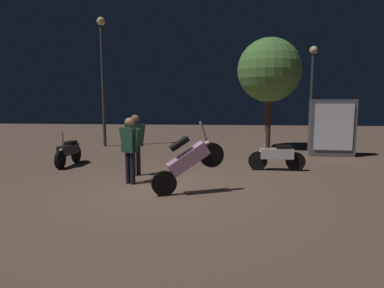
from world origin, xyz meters
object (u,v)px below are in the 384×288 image
(person_rider_beside, at_px, (130,145))
(kiosk_billboard, at_px, (332,128))
(motorcycle_black_parked_right, at_px, (68,152))
(person_bystander_far, at_px, (135,139))
(streetlamp_far, at_px, (312,82))
(motorcycle_white_parked_left, at_px, (277,156))
(motorcycle_pink_foreground, at_px, (188,161))
(streetlamp_near, at_px, (102,67))

(person_rider_beside, xyz_separation_m, kiosk_billboard, (6.34, 4.80, 0.06))
(motorcycle_black_parked_right, relative_size, kiosk_billboard, 0.79)
(person_bystander_far, bearing_deg, streetlamp_far, -87.04)
(person_bystander_far, bearing_deg, motorcycle_white_parked_left, -121.04)
(motorcycle_pink_foreground, distance_m, motorcycle_black_parked_right, 5.10)
(motorcycle_black_parked_right, distance_m, streetlamp_near, 5.37)
(motorcycle_black_parked_right, xyz_separation_m, person_bystander_far, (2.51, -1.25, 0.57))
(motorcycle_white_parked_left, bearing_deg, person_rider_beside, 28.16)
(person_bystander_far, distance_m, kiosk_billboard, 7.50)
(person_rider_beside, bearing_deg, streetlamp_far, -11.27)
(motorcycle_white_parked_left, bearing_deg, motorcycle_black_parked_right, -0.50)
(motorcycle_black_parked_right, height_order, person_rider_beside, person_rider_beside)
(streetlamp_far, xyz_separation_m, kiosk_billboard, (-0.07, -3.42, -1.84))
(person_rider_beside, distance_m, streetlamp_far, 10.59)
(motorcycle_white_parked_left, bearing_deg, streetlamp_near, -32.60)
(motorcycle_pink_foreground, distance_m, streetlamp_far, 10.47)
(motorcycle_pink_foreground, xyz_separation_m, person_rider_beside, (-1.53, 0.80, 0.24))
(motorcycle_pink_foreground, bearing_deg, streetlamp_near, 100.23)
(motorcycle_white_parked_left, distance_m, person_rider_beside, 4.40)
(streetlamp_near, bearing_deg, motorcycle_white_parked_left, -34.21)
(motorcycle_black_parked_right, bearing_deg, motorcycle_pink_foreground, 55.50)
(motorcycle_pink_foreground, bearing_deg, kiosk_billboard, 28.50)
(motorcycle_black_parked_right, height_order, person_bystander_far, person_bystander_far)
(person_bystander_far, height_order, streetlamp_near, streetlamp_near)
(kiosk_billboard, bearing_deg, person_rider_beside, 40.48)
(motorcycle_black_parked_right, relative_size, person_bystander_far, 0.98)
(person_bystander_far, bearing_deg, motorcycle_black_parked_right, 18.21)
(motorcycle_white_parked_left, bearing_deg, motorcycle_pink_foreground, 50.73)
(motorcycle_white_parked_left, xyz_separation_m, kiosk_billboard, (2.43, 2.84, 0.61))
(streetlamp_far, bearing_deg, motorcycle_pink_foreground, -118.44)
(motorcycle_black_parked_right, bearing_deg, motorcycle_white_parked_left, 89.34)
(motorcycle_white_parked_left, xyz_separation_m, streetlamp_near, (-6.83, 4.65, 3.06))
(person_bystander_far, xyz_separation_m, streetlamp_far, (6.50, 7.27, 1.88))
(motorcycle_pink_foreground, xyz_separation_m, streetlamp_far, (4.88, 9.01, 2.15))
(person_bystander_far, xyz_separation_m, kiosk_billboard, (6.43, 3.86, 0.04))
(motorcycle_pink_foreground, bearing_deg, streetlamp_far, 40.75)
(person_rider_beside, bearing_deg, streetlamp_near, 50.60)
(motorcycle_black_parked_right, relative_size, streetlamp_far, 0.37)
(person_rider_beside, bearing_deg, person_bystander_far, 32.27)
(kiosk_billboard, bearing_deg, streetlamp_far, -87.80)
(streetlamp_far, bearing_deg, motorcycle_white_parked_left, -111.76)
(person_rider_beside, height_order, streetlamp_near, streetlamp_near)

